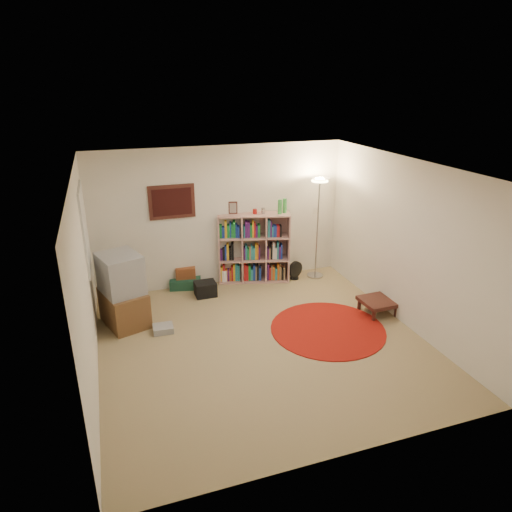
{
  "coord_description": "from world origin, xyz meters",
  "views": [
    {
      "loc": [
        -1.9,
        -5.33,
        3.53
      ],
      "look_at": [
        0.1,
        0.6,
        1.1
      ],
      "focal_mm": 32.0,
      "sensor_mm": 36.0,
      "label": 1
    }
  ],
  "objects_px": {
    "bookshelf": "(253,249)",
    "side_table": "(378,302)",
    "suitcase": "(185,283)",
    "floor_fan": "(295,270)",
    "tv_stand": "(123,291)",
    "floor_lamp": "(319,195)"
  },
  "relations": [
    {
      "from": "tv_stand",
      "to": "floor_lamp",
      "type": "bearing_deg",
      "value": -6.78
    },
    {
      "from": "floor_lamp",
      "to": "suitcase",
      "type": "distance_m",
      "value": 2.88
    },
    {
      "from": "tv_stand",
      "to": "suitcase",
      "type": "height_order",
      "value": "tv_stand"
    },
    {
      "from": "tv_stand",
      "to": "suitcase",
      "type": "relative_size",
      "value": 1.86
    },
    {
      "from": "tv_stand",
      "to": "side_table",
      "type": "xyz_separation_m",
      "value": [
        3.87,
        -0.96,
        -0.35
      ]
    },
    {
      "from": "floor_lamp",
      "to": "floor_fan",
      "type": "xyz_separation_m",
      "value": [
        -0.42,
        0.01,
        -1.41
      ]
    },
    {
      "from": "floor_fan",
      "to": "suitcase",
      "type": "height_order",
      "value": "floor_fan"
    },
    {
      "from": "bookshelf",
      "to": "side_table",
      "type": "xyz_separation_m",
      "value": [
        1.49,
        -1.89,
        -0.43
      ]
    },
    {
      "from": "side_table",
      "to": "floor_fan",
      "type": "bearing_deg",
      "value": 113.38
    },
    {
      "from": "suitcase",
      "to": "bookshelf",
      "type": "bearing_deg",
      "value": 8.38
    },
    {
      "from": "bookshelf",
      "to": "suitcase",
      "type": "distance_m",
      "value": 1.37
    },
    {
      "from": "floor_fan",
      "to": "suitcase",
      "type": "relative_size",
      "value": 0.57
    },
    {
      "from": "bookshelf",
      "to": "floor_fan",
      "type": "bearing_deg",
      "value": -0.32
    },
    {
      "from": "floor_lamp",
      "to": "floor_fan",
      "type": "height_order",
      "value": "floor_lamp"
    },
    {
      "from": "tv_stand",
      "to": "suitcase",
      "type": "distance_m",
      "value": 1.58
    },
    {
      "from": "side_table",
      "to": "suitcase",
      "type": "bearing_deg",
      "value": 144.36
    },
    {
      "from": "side_table",
      "to": "floor_lamp",
      "type": "bearing_deg",
      "value": 100.47
    },
    {
      "from": "tv_stand",
      "to": "side_table",
      "type": "relative_size",
      "value": 2.13
    },
    {
      "from": "floor_fan",
      "to": "tv_stand",
      "type": "distance_m",
      "value": 3.24
    },
    {
      "from": "bookshelf",
      "to": "side_table",
      "type": "bearing_deg",
      "value": -36.46
    },
    {
      "from": "bookshelf",
      "to": "floor_lamp",
      "type": "relative_size",
      "value": 0.81
    },
    {
      "from": "suitcase",
      "to": "side_table",
      "type": "relative_size",
      "value": 1.15
    }
  ]
}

